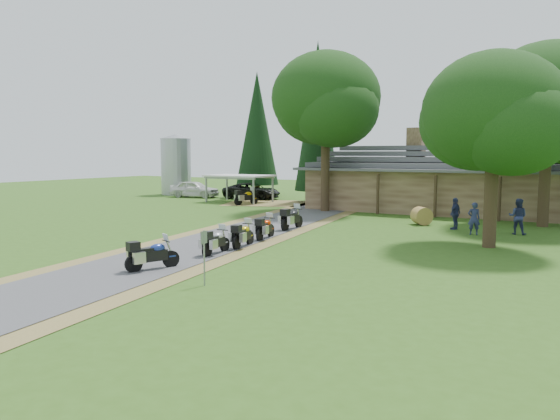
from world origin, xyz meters
The scene contains 23 objects.
ground centered at (0.00, 0.00, 0.00)m, with size 120.00×120.00×0.00m, color #325818.
driveway centered at (-0.50, 4.00, 0.00)m, with size 46.00×46.00×0.00m, color #3F3F41.
lodge centered at (6.00, 24.00, 2.45)m, with size 21.40×9.40×4.90m, color brown, non-canonical shape.
silo centered at (-22.43, 26.44, 3.11)m, with size 3.06×3.06×6.21m, color gray.
carport centered at (-11.76, 22.45, 1.18)m, with size 5.46×3.64×2.36m, color silver, non-canonical shape.
car_white_sedan centered at (-18.45, 24.47, 1.02)m, with size 6.11×2.58×2.04m, color silver.
car_dark_suv centered at (-12.63, 25.72, 1.12)m, with size 5.85×2.49×2.24m, color black.
motorcycle_row_a centered at (1.40, -2.24, 0.63)m, with size 1.85×0.60×1.27m, color navy, non-canonical shape.
motorcycle_row_b centered at (1.51, 1.43, 0.60)m, with size 1.77×0.58×1.21m, color #ADAFB5, non-canonical shape.
motorcycle_row_c centered at (1.53, 3.45, 0.63)m, with size 1.83×0.60×1.26m, color #BFA60A, non-canonical shape.
motorcycle_row_d centered at (1.14, 5.97, 0.62)m, with size 1.82×0.59×1.24m, color red, non-canonical shape.
motorcycle_row_e centered at (0.60, 9.66, 0.69)m, with size 2.01×0.66×1.38m, color black, non-canonical shape.
motorcycle_carport_a centered at (-9.81, 20.57, 0.70)m, with size 2.06×0.67×1.41m, color #CDA103, non-canonical shape.
person_a centered at (9.77, 12.75, 1.00)m, with size 0.57×0.41×2.00m, color navy.
person_b centered at (11.74, 14.00, 1.11)m, with size 0.63×0.46×2.23m, color navy.
person_c centered at (8.48, 14.26, 1.05)m, with size 0.60×0.43×2.10m, color navy.
hay_bale centered at (6.28, 15.38, 0.53)m, with size 1.06×1.06×0.97m, color olive.
sign_post centered at (4.50, -3.16, 0.90)m, with size 0.32×0.05×1.80m, color gray, non-canonical shape.
oak_lodge_left centered at (-1.99, 19.31, 6.64)m, with size 7.87×7.87×13.28m, color #13330F, non-canonical shape.
oak_lodge_right centered at (12.60, 18.10, 5.80)m, with size 7.96×7.96×11.59m, color #13330F, non-canonical shape.
oak_driveway centered at (11.14, 9.12, 4.92)m, with size 6.30×6.30×9.84m, color #13330F, non-canonical shape.
cedar_near centered at (-5.92, 25.87, 6.90)m, with size 3.91×3.91×13.81m, color black.
cedar_far centered at (-14.46, 29.54, 6.16)m, with size 4.25×4.25×12.32m, color black.
Camera 1 is at (15.30, -16.79, 4.25)m, focal length 35.00 mm.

